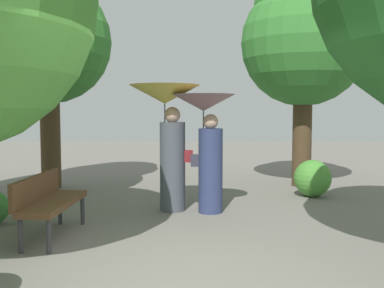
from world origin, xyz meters
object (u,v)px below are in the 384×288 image
object	(u,v)px
person_left	(168,122)
person_right	(207,132)
tree_far_back	(48,29)
park_bench	(48,199)
tree_near_right	(304,31)

from	to	relation	value
person_left	person_right	xyz separation A→B (m)	(0.65, -0.14, -0.16)
tree_far_back	park_bench	bearing A→B (deg)	-71.56
park_bench	tree_near_right	distance (m)	6.62
person_left	tree_near_right	distance (m)	4.23
person_right	park_bench	bearing A→B (deg)	130.53
person_right	park_bench	distance (m)	2.72
tree_near_right	tree_far_back	world-z (taller)	tree_near_right
person_left	tree_far_back	xyz separation A→B (m)	(-2.72, 2.12, 1.94)
person_left	park_bench	world-z (taller)	person_left
tree_near_right	tree_far_back	size ratio (longest dim) A/B	1.00
person_right	park_bench	xyz separation A→B (m)	(-2.12, -1.49, -0.83)
person_right	tree_far_back	bearing A→B (deg)	61.65
person_left	tree_near_right	xyz separation A→B (m)	(2.82, 2.50, 1.93)
person_left	person_right	bearing A→B (deg)	-96.62
park_bench	tree_far_back	size ratio (longest dim) A/B	0.30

